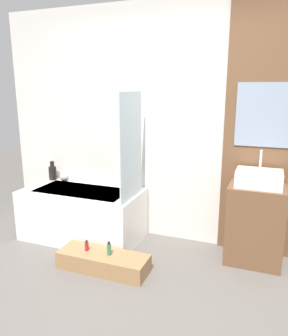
# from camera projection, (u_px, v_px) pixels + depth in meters

# --- Properties ---
(ground_plane) EXTENTS (12.00, 12.00, 0.00)m
(ground_plane) POSITION_uv_depth(u_px,v_px,m) (111.00, 321.00, 2.46)
(ground_plane) COLOR #605B56
(wall_tiled_back) EXTENTS (4.20, 0.06, 2.60)m
(wall_tiled_back) POSITION_uv_depth(u_px,v_px,m) (173.00, 126.00, 3.59)
(wall_tiled_back) COLOR silver
(wall_tiled_back) RESTS_ON ground_plane
(wall_wood_accent) EXTENTS (0.76, 0.04, 2.60)m
(wall_wood_accent) POSITION_uv_depth(u_px,v_px,m) (263.00, 129.00, 3.21)
(wall_wood_accent) COLOR brown
(wall_wood_accent) RESTS_ON ground_plane
(bathtub) EXTENTS (1.35, 0.71, 0.57)m
(bathtub) POSITION_uv_depth(u_px,v_px,m) (83.00, 214.00, 3.79)
(bathtub) COLOR white
(bathtub) RESTS_ON ground_plane
(glass_shower_screen) EXTENTS (0.01, 0.54, 1.10)m
(glass_shower_screen) POSITION_uv_depth(u_px,v_px,m) (131.00, 147.00, 3.31)
(glass_shower_screen) COLOR silver
(glass_shower_screen) RESTS_ON bathtub
(wooden_step_bench) EXTENTS (0.88, 0.30, 0.17)m
(wooden_step_bench) POSITION_uv_depth(u_px,v_px,m) (103.00, 261.00, 3.14)
(wooden_step_bench) COLOR #997047
(wooden_step_bench) RESTS_ON ground_plane
(vanity_cabinet) EXTENTS (0.54, 0.40, 0.79)m
(vanity_cabinet) POSITION_uv_depth(u_px,v_px,m) (255.00, 224.00, 3.23)
(vanity_cabinet) COLOR brown
(vanity_cabinet) RESTS_ON ground_plane
(sink) EXTENTS (0.42, 0.32, 0.34)m
(sink) POSITION_uv_depth(u_px,v_px,m) (259.00, 178.00, 3.12)
(sink) COLOR white
(sink) RESTS_ON vanity_cabinet
(vase_tall_dark) EXTENTS (0.09, 0.09, 0.24)m
(vase_tall_dark) POSITION_uv_depth(u_px,v_px,m) (53.00, 172.00, 4.13)
(vase_tall_dark) COLOR black
(vase_tall_dark) RESTS_ON bathtub
(vase_round_light) EXTENTS (0.12, 0.12, 0.12)m
(vase_round_light) POSITION_uv_depth(u_px,v_px,m) (65.00, 177.00, 4.07)
(vase_round_light) COLOR silver
(vase_round_light) RESTS_ON bathtub
(bottle_soap_primary) EXTENTS (0.04, 0.04, 0.10)m
(bottle_soap_primary) POSITION_uv_depth(u_px,v_px,m) (87.00, 246.00, 3.18)
(bottle_soap_primary) COLOR #B21928
(bottle_soap_primary) RESTS_ON wooden_step_bench
(bottle_soap_secondary) EXTENTS (0.04, 0.04, 0.13)m
(bottle_soap_secondary) POSITION_uv_depth(u_px,v_px,m) (109.00, 249.00, 3.09)
(bottle_soap_secondary) COLOR #38704C
(bottle_soap_secondary) RESTS_ON wooden_step_bench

